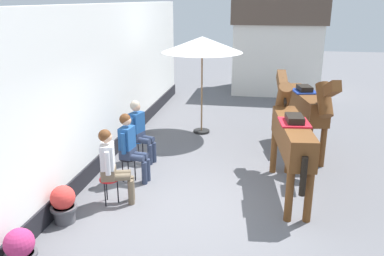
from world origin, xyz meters
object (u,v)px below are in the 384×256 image
at_px(flower_planter_near, 20,250).
at_px(saddled_horse_far, 306,105).
at_px(seated_visitor_near, 112,163).
at_px(seated_visitor_far, 139,128).
at_px(cafe_parasol, 202,45).
at_px(saddled_horse_near, 291,133).
at_px(flower_planter_far, 63,203).
at_px(seated_visitor_middle, 130,144).

bearing_deg(flower_planter_near, saddled_horse_far, 51.87).
bearing_deg(seated_visitor_near, seated_visitor_far, 93.31).
xyz_separation_m(seated_visitor_near, cafe_parasol, (0.94, 4.19, 1.59)).
bearing_deg(cafe_parasol, seated_visitor_far, -115.30).
bearing_deg(seated_visitor_near, saddled_horse_near, 18.57).
relative_size(saddled_horse_far, flower_planter_far, 4.62).
height_order(saddled_horse_far, flower_planter_near, saddled_horse_far).
xyz_separation_m(seated_visitor_far, flower_planter_near, (-0.41, -3.99, -0.44)).
bearing_deg(flower_planter_near, saddled_horse_near, 40.37).
relative_size(seated_visitor_near, saddled_horse_far, 0.47).
distance_m(seated_visitor_near, seated_visitor_far, 1.97).
relative_size(saddled_horse_near, flower_planter_far, 4.68).
bearing_deg(seated_visitor_middle, flower_planter_far, -108.88).
xyz_separation_m(saddled_horse_near, saddled_horse_far, (0.47, 2.12, 0.00)).
height_order(seated_visitor_far, saddled_horse_far, saddled_horse_far).
bearing_deg(saddled_horse_far, flower_planter_near, -128.13).
bearing_deg(cafe_parasol, flower_planter_far, -106.92).
bearing_deg(seated_visitor_middle, saddled_horse_far, 31.97).
bearing_deg(seated_visitor_middle, seated_visitor_far, 97.52).
relative_size(seated_visitor_far, flower_planter_near, 2.17).
bearing_deg(seated_visitor_middle, cafe_parasol, 74.13).
height_order(seated_visitor_near, cafe_parasol, cafe_parasol).
bearing_deg(saddled_horse_far, seated_visitor_middle, -148.03).
height_order(flower_planter_near, flower_planter_far, same).
relative_size(seated_visitor_near, cafe_parasol, 0.54).
xyz_separation_m(seated_visitor_middle, saddled_horse_near, (3.05, 0.08, 0.38)).
height_order(seated_visitor_near, flower_planter_far, seated_visitor_near).
bearing_deg(flower_planter_far, seated_visitor_near, 53.16).
xyz_separation_m(seated_visitor_middle, seated_visitor_far, (-0.13, 1.01, 0.00)).
bearing_deg(seated_visitor_far, flower_planter_near, -95.89).
bearing_deg(flower_planter_far, saddled_horse_far, 43.58).
bearing_deg(saddled_horse_near, seated_visitor_middle, -178.55).
distance_m(seated_visitor_far, cafe_parasol, 2.93).
xyz_separation_m(seated_visitor_near, flower_planter_near, (-0.52, -2.03, -0.44)).
height_order(seated_visitor_near, seated_visitor_middle, same).
height_order(seated_visitor_far, cafe_parasol, cafe_parasol).
bearing_deg(flower_planter_near, seated_visitor_far, 84.11).
bearing_deg(cafe_parasol, saddled_horse_near, -55.97).
distance_m(seated_visitor_near, flower_planter_far, 1.04).
relative_size(saddled_horse_near, saddled_horse_far, 1.01).
height_order(saddled_horse_near, saddled_horse_far, same).
bearing_deg(seated_visitor_near, cafe_parasol, 77.36).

